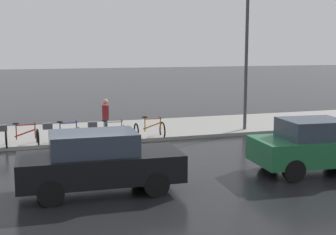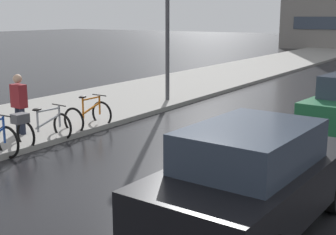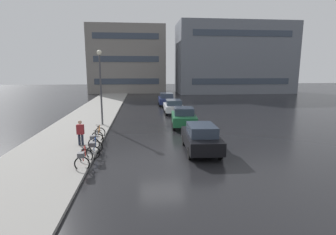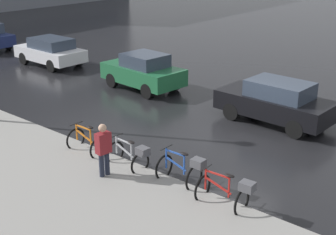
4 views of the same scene
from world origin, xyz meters
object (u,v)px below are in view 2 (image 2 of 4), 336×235
(bicycle_farthest, at_px, (88,116))
(pedestrian, at_px, (19,103))
(bicycle_third, at_px, (39,126))
(car_black, at_px, (254,177))

(bicycle_farthest, xyz_separation_m, pedestrian, (-0.78, -1.63, 0.52))
(bicycle_third, bearing_deg, pedestrian, 169.13)
(bicycle_third, height_order, bicycle_farthest, bicycle_farthest)
(bicycle_third, relative_size, car_black, 0.34)
(pedestrian, bearing_deg, bicycle_third, -10.87)
(car_black, bearing_deg, bicycle_farthest, 153.06)
(bicycle_third, bearing_deg, car_black, -12.35)
(bicycle_third, distance_m, pedestrian, 0.99)
(car_black, bearing_deg, bicycle_third, 167.65)
(bicycle_third, bearing_deg, bicycle_farthest, 92.65)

